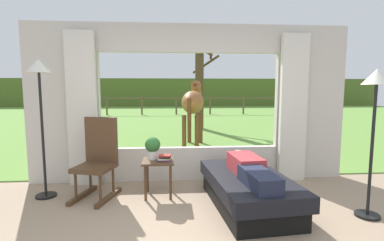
% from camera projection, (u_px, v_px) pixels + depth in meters
% --- Properties ---
extents(back_wall_with_window, '(5.20, 0.12, 2.55)m').
position_uv_depth(back_wall_with_window, '(190.00, 105.00, 4.67)').
color(back_wall_with_window, beige).
rests_on(back_wall_with_window, ground_plane).
extents(curtain_panel_left, '(0.44, 0.10, 2.40)m').
position_uv_depth(curtain_panel_left, '(82.00, 110.00, 4.41)').
color(curtain_panel_left, silver).
rests_on(curtain_panel_left, ground_plane).
extents(curtain_panel_right, '(0.44, 0.10, 2.40)m').
position_uv_depth(curtain_panel_right, '(293.00, 108.00, 4.66)').
color(curtain_panel_right, silver).
rests_on(curtain_panel_right, ground_plane).
extents(outdoor_pasture_lawn, '(36.00, 21.68, 0.02)m').
position_uv_depth(outdoor_pasture_lawn, '(177.00, 116.00, 15.61)').
color(outdoor_pasture_lawn, olive).
rests_on(outdoor_pasture_lawn, ground_plane).
extents(distant_hill_ridge, '(36.00, 2.00, 2.40)m').
position_uv_depth(distant_hill_ridge, '(174.00, 92.00, 25.23)').
color(distant_hill_ridge, '#506428').
rests_on(distant_hill_ridge, ground_plane).
extents(recliner_sofa, '(1.06, 1.78, 0.42)m').
position_uv_depth(recliner_sofa, '(248.00, 190.00, 3.67)').
color(recliner_sofa, black).
rests_on(recliner_sofa, ground_plane).
extents(reclining_person, '(0.40, 1.44, 0.22)m').
position_uv_depth(reclining_person, '(249.00, 168.00, 3.58)').
color(reclining_person, '#B23338').
rests_on(reclining_person, recliner_sofa).
extents(rocking_chair, '(0.63, 0.78, 1.12)m').
position_uv_depth(rocking_chair, '(98.00, 158.00, 4.00)').
color(rocking_chair, '#4C331E').
rests_on(rocking_chair, ground_plane).
extents(side_table, '(0.44, 0.44, 0.52)m').
position_uv_depth(side_table, '(158.00, 167.00, 4.02)').
color(side_table, '#4C331E').
rests_on(side_table, ground_plane).
extents(potted_plant, '(0.22, 0.22, 0.32)m').
position_uv_depth(potted_plant, '(153.00, 147.00, 4.04)').
color(potted_plant, silver).
rests_on(potted_plant, side_table).
extents(book_stack, '(0.21, 0.17, 0.09)m').
position_uv_depth(book_stack, '(165.00, 158.00, 3.95)').
color(book_stack, '#59336B').
rests_on(book_stack, side_table).
extents(floor_lamp_left, '(0.32, 0.32, 1.92)m').
position_uv_depth(floor_lamp_left, '(40.00, 87.00, 3.85)').
color(floor_lamp_left, black).
rests_on(floor_lamp_left, ground_plane).
extents(floor_lamp_right, '(0.32, 0.32, 1.75)m').
position_uv_depth(floor_lamp_right, '(375.00, 98.00, 3.24)').
color(floor_lamp_right, black).
rests_on(floor_lamp_right, ground_plane).
extents(horse, '(0.82, 1.82, 1.73)m').
position_uv_depth(horse, '(193.00, 103.00, 7.51)').
color(horse, brown).
rests_on(horse, outdoor_pasture_lawn).
extents(pasture_tree, '(1.16, 1.23, 3.61)m').
position_uv_depth(pasture_tree, '(200.00, 85.00, 10.65)').
color(pasture_tree, '#4C3823').
rests_on(pasture_tree, outdoor_pasture_lawn).
extents(pasture_fence_line, '(16.10, 0.10, 1.10)m').
position_uv_depth(pasture_fence_line, '(176.00, 102.00, 16.60)').
color(pasture_fence_line, brown).
rests_on(pasture_fence_line, outdoor_pasture_lawn).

